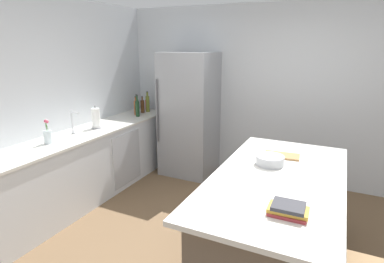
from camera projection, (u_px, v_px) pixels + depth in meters
ground_plane at (220, 261)px, 3.00m from camera, size 7.20×7.20×0.00m
wall_rear at (276, 95)px, 4.60m from camera, size 6.00×0.10×2.60m
wall_left at (29, 108)px, 3.67m from camera, size 0.10×6.00×2.60m
counter_run_left at (92, 163)px, 4.23m from camera, size 0.64×3.12×0.92m
kitchen_island at (274, 224)px, 2.78m from camera, size 1.06×2.07×0.94m
refrigerator at (189, 115)px, 4.87m from camera, size 0.79×0.72×1.91m
sink_faucet at (73, 122)px, 3.91m from camera, size 0.15×0.05×0.30m
flower_vase at (48, 135)px, 3.55m from camera, size 0.09×0.09×0.29m
paper_towel_roll at (96, 119)px, 4.20m from camera, size 0.14×0.14×0.31m
hot_sauce_bottle at (147, 105)px, 5.35m from camera, size 0.05×0.05×0.24m
olive_oil_bottle at (148, 103)px, 5.23m from camera, size 0.06×0.06×0.34m
syrup_bottle at (142, 106)px, 5.16m from camera, size 0.06×0.06×0.28m
gin_bottle at (137, 106)px, 5.09m from camera, size 0.07×0.07×0.31m
vinegar_bottle at (136, 107)px, 4.99m from camera, size 0.06×0.06×0.30m
wine_bottle at (137, 108)px, 4.88m from camera, size 0.06×0.06×0.34m
cookbook_stack at (288, 210)px, 2.04m from camera, size 0.26×0.18×0.07m
mixing_bowl at (270, 160)px, 2.89m from camera, size 0.26×0.26×0.09m
cutting_board at (282, 155)px, 3.12m from camera, size 0.36×0.22×0.02m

